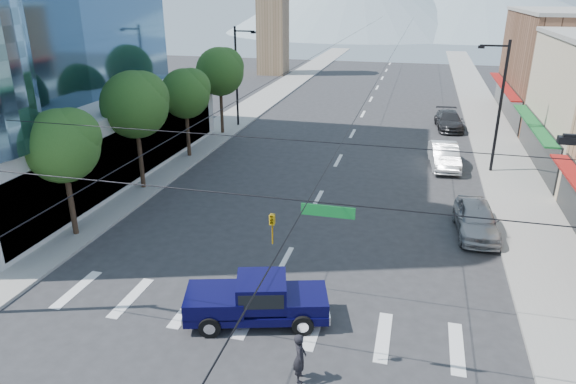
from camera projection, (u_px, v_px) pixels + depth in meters
name	position (u px, v px, depth m)	size (l,w,h in m)	color
ground	(242.00, 340.00, 18.77)	(160.00, 160.00, 0.00)	#28282B
sidewalk_left	(258.00, 104.00, 57.56)	(4.00, 120.00, 0.15)	gray
sidewalk_right	(484.00, 116.00, 52.01)	(4.00, 120.00, 0.15)	gray
clock_tower	(273.00, 0.00, 74.54)	(4.80, 4.80, 20.40)	#8C6B4C
mountain_right	(478.00, 0.00, 155.00)	(90.00, 90.00, 18.00)	gray
tree_near	(65.00, 143.00, 24.99)	(3.65, 3.64, 6.71)	black
tree_midnear	(137.00, 103.00, 31.08)	(4.09, 4.09, 7.52)	black
tree_midfar	(187.00, 92.00, 37.60)	(3.65, 3.64, 6.71)	black
tree_far	(222.00, 70.00, 43.69)	(4.09, 4.09, 7.52)	black
signal_rig	(232.00, 240.00, 16.12)	(21.80, 0.20, 9.00)	black
lamp_pole_nw	(238.00, 73.00, 46.45)	(2.00, 0.25, 9.00)	black
lamp_pole_ne	(499.00, 102.00, 34.31)	(2.00, 0.25, 9.00)	black
pickup_truck	(256.00, 299.00, 19.56)	(5.80, 3.38, 1.86)	#080737
pedestrian	(300.00, 357.00, 16.58)	(0.64, 0.42, 1.76)	black
parked_car_near	(476.00, 219.00, 26.70)	(2.01, 4.98, 1.70)	#9F9FA3
parked_car_mid	(444.00, 156.00, 36.84)	(1.81, 5.19, 1.71)	white
parked_car_far	(449.00, 120.00, 47.08)	(2.22, 5.47, 1.59)	#29282B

